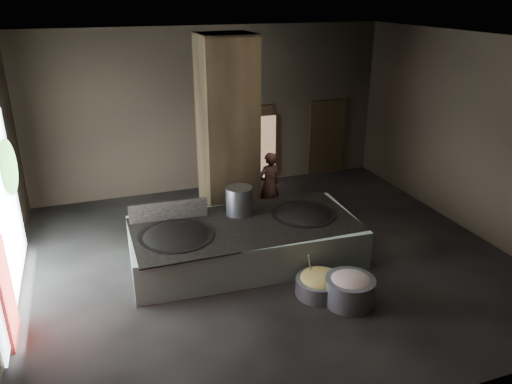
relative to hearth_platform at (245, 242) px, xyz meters
name	(u,v)px	position (x,y,z in m)	size (l,w,h in m)	color
floor	(268,259)	(0.48, -0.10, -0.46)	(10.00, 9.00, 0.10)	black
ceiling	(270,37)	(0.48, -0.10, 4.14)	(10.00, 9.00, 0.10)	black
back_wall	(211,110)	(0.48, 4.45, 1.84)	(10.00, 0.10, 4.50)	black
front_wall	(405,271)	(0.48, -4.65, 1.84)	(10.00, 0.10, 4.50)	black
right_wall	(474,135)	(5.53, -0.10, 1.84)	(0.10, 9.00, 4.50)	black
pillar	(228,135)	(0.18, 1.80, 1.84)	(1.20, 1.20, 4.50)	black
hearth_platform	(245,242)	(0.00, 0.00, 0.00)	(4.73, 2.26, 0.82)	silver
platform_cap	(245,225)	(0.00, 0.00, 0.40)	(4.62, 2.22, 0.03)	black
wok_left	(177,239)	(-1.45, -0.05, 0.34)	(1.49, 1.49, 0.41)	black
wok_left_rim	(176,236)	(-1.45, -0.05, 0.41)	(1.52, 1.52, 0.05)	black
wok_right	(303,217)	(1.35, 0.05, 0.34)	(1.39, 1.39, 0.39)	black
wok_right_rim	(303,215)	(1.35, 0.05, 0.41)	(1.42, 1.42, 0.05)	black
stock_pot	(239,201)	(0.05, 0.55, 0.72)	(0.58, 0.58, 0.62)	gray
splash_guard	(168,211)	(-1.45, 0.75, 0.62)	(1.64, 0.06, 0.41)	black
cook	(269,185)	(1.27, 1.92, 0.43)	(0.61, 0.40, 1.68)	brown
veg_basin	(320,286)	(0.91, -1.72, -0.24)	(0.92, 0.92, 0.34)	slate
veg_fill	(320,278)	(0.91, -1.72, -0.06)	(0.76, 0.76, 0.23)	#9BB256
ladle	(310,266)	(0.76, -1.57, 0.14)	(0.03, 0.03, 0.73)	gray
meat_basin	(350,291)	(1.30, -2.16, -0.16)	(0.91, 0.91, 0.50)	slate
meat_fill	(350,281)	(1.30, -2.16, 0.04)	(0.76, 0.76, 0.29)	tan
doorway_near	(253,146)	(1.68, 4.35, 0.69)	(1.18, 0.08, 2.38)	black
doorway_near_glow	(263,148)	(1.96, 4.28, 0.64)	(0.79, 0.04, 1.87)	#8C6647
doorway_far	(327,139)	(4.08, 4.35, 0.69)	(1.18, 0.08, 2.38)	black
doorway_far_glow	(332,138)	(4.36, 4.52, 0.64)	(0.80, 0.04, 1.90)	#8C6647
left_opening	(2,219)	(-4.47, 0.10, 1.19)	(0.04, 4.20, 3.10)	white
pavilion_sliver	(7,294)	(-4.40, -1.20, 0.44)	(0.05, 0.90, 1.70)	maroon
tree_silhouette	(9,167)	(-4.37, 1.20, 1.79)	(0.28, 1.10, 1.10)	#194714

